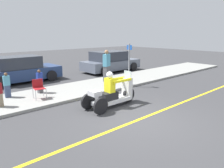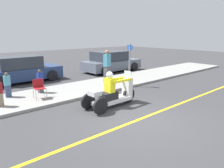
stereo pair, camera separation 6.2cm
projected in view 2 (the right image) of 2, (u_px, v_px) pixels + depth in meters
The scene contains 11 objects.
ground_plane at pixel (138, 120), 7.35m from camera, with size 60.00×60.00×0.00m, color #38383A.
lane_stripe at pixel (143, 118), 7.53m from camera, with size 24.00×0.12×0.01m.
sidewalk_strip at pixel (67, 92), 10.68m from camera, with size 28.00×2.80×0.12m.
motorcycle_trike at pixel (112, 94), 8.59m from camera, with size 2.46×0.85×1.43m.
spectator_by_tree at pixel (107, 66), 12.51m from camera, with size 0.49×0.38×1.80m.
spectator_mid_group at pixel (40, 82), 10.15m from camera, with size 0.29×0.21×1.10m.
spectator_near_curb at pixel (7, 85), 9.45m from camera, with size 0.28×0.18×1.09m.
folding_chair_set_back at pixel (39, 87), 9.31m from camera, with size 0.53×0.53×0.82m.
parked_car_lot_far at pixel (21, 70), 12.96m from camera, with size 4.34×2.11×1.54m.
parked_car_lot_right at pixel (111, 62), 16.49m from camera, with size 4.53×2.12×1.53m.
street_sign at pixel (130, 63), 11.61m from camera, with size 0.08×0.36×2.20m.
Camera 2 is at (-5.24, -4.55, 2.86)m, focal length 35.00 mm.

